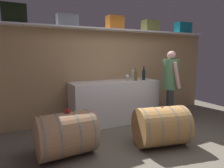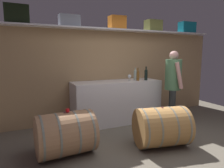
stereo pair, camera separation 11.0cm
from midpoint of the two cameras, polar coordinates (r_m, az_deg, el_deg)
name	(u,v)px [view 1 (the left image)]	position (r m, az deg, el deg)	size (l,w,h in m)	color
ground_plane	(150,142)	(3.77, 9.72, -15.69)	(6.76, 7.43, 0.02)	#60584C
back_wall_panel	(111,75)	(4.84, -0.91, 2.47)	(5.56, 0.10, 2.04)	tan
high_shelf_board	(114,30)	(4.71, -0.14, 14.95)	(5.12, 0.40, 0.03)	silver
toolcase_black	(14,14)	(4.28, -26.63, 17.32)	(0.42, 0.23, 0.34)	black
toolcase_grey	(67,20)	(4.38, -13.21, 17.03)	(0.42, 0.20, 0.24)	gray
toolcase_orange	(115,23)	(4.74, 0.09, 16.87)	(0.35, 0.27, 0.29)	orange
toolcase_olive	(150,26)	(5.24, 10.13, 15.81)	(0.38, 0.26, 0.27)	olive
toolcase_teal	(183,28)	(5.92, 18.87, 14.70)	(0.44, 0.22, 0.29)	#107085
work_cabinet	(115,102)	(4.55, 0.02, -5.00)	(1.97, 0.64, 0.93)	white
wine_bottle_amber	(136,75)	(4.58, 6.02, 2.52)	(0.06, 0.06, 0.29)	brown
wine_bottle_dark	(144,74)	(4.69, 8.26, 2.76)	(0.07, 0.07, 0.31)	black
wine_bottle_clear	(133,74)	(4.73, 5.25, 2.69)	(0.07, 0.07, 0.28)	#AAC1B9
wine_glass	(127,76)	(4.61, 3.67, 2.17)	(0.08, 0.08, 0.14)	white
wine_barrel_near	(66,134)	(3.20, -13.89, -13.61)	(0.88, 0.71, 0.67)	#9E724F
wine_barrel_far	(161,126)	(3.54, 12.80, -11.49)	(0.94, 0.79, 0.66)	#AD7B42
tasting_cup	(68,111)	(3.10, -13.33, -7.38)	(0.06, 0.06, 0.05)	red
winemaker_pouring	(171,80)	(4.51, 15.60, 1.15)	(0.47, 0.49, 1.59)	#2C3130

